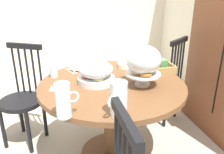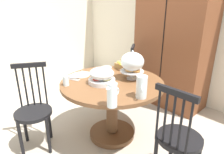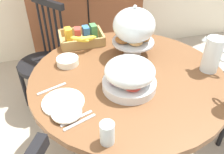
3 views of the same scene
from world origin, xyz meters
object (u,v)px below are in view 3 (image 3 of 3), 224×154
(cereal_basket, at_px, (82,37))
(china_plate_small, at_px, (67,112))
(windsor_chair_by_cabinet, at_px, (44,63))
(pastry_stand_with_dome, at_px, (134,27))
(china_plate_large, at_px, (63,102))
(drinking_glass, at_px, (107,133))
(cereal_bowl, at_px, (68,61))
(dining_table, at_px, (127,101))
(fruit_platter_covered, at_px, (130,75))
(milk_pitcher, at_px, (212,56))

(cereal_basket, bearing_deg, china_plate_small, -105.52)
(windsor_chair_by_cabinet, bearing_deg, pastry_stand_with_dome, -39.50)
(cereal_basket, distance_m, china_plate_large, 0.66)
(pastry_stand_with_dome, bearing_deg, drinking_glass, -117.64)
(cereal_basket, distance_m, drinking_glass, 0.92)
(china_plate_small, bearing_deg, cereal_bowl, 82.44)
(dining_table, bearing_deg, cereal_basket, 112.82)
(pastry_stand_with_dome, height_order, fruit_platter_covered, pastry_stand_with_dome)
(windsor_chair_by_cabinet, xyz_separation_m, cereal_basket, (0.31, -0.26, 0.33))
(windsor_chair_by_cabinet, bearing_deg, milk_pitcher, -38.96)
(pastry_stand_with_dome, distance_m, drinking_glass, 0.77)
(drinking_glass, bearing_deg, milk_pitcher, 26.21)
(pastry_stand_with_dome, height_order, drinking_glass, pastry_stand_with_dome)
(dining_table, bearing_deg, windsor_chair_by_cabinet, 125.08)
(dining_table, distance_m, windsor_chair_by_cabinet, 0.90)
(fruit_platter_covered, height_order, milk_pitcher, milk_pitcher)
(china_plate_large, height_order, china_plate_small, china_plate_small)
(drinking_glass, bearing_deg, china_plate_small, 125.53)
(cereal_basket, xyz_separation_m, drinking_glass, (-0.05, -0.92, 0.01))
(china_plate_large, relative_size, china_plate_small, 1.47)
(dining_table, relative_size, windsor_chair_by_cabinet, 1.21)
(pastry_stand_with_dome, xyz_separation_m, cereal_basket, (-0.30, 0.25, -0.15))
(dining_table, distance_m, drinking_glass, 0.58)
(dining_table, distance_m, fruit_platter_covered, 0.33)
(drinking_glass, bearing_deg, cereal_bowl, 97.71)
(fruit_platter_covered, bearing_deg, cereal_bowl, 131.89)
(cereal_basket, height_order, cereal_bowl, cereal_basket)
(pastry_stand_with_dome, distance_m, cereal_basket, 0.42)
(pastry_stand_with_dome, xyz_separation_m, china_plate_large, (-0.51, -0.37, -0.19))
(pastry_stand_with_dome, bearing_deg, china_plate_small, -137.39)
(pastry_stand_with_dome, distance_m, fruit_platter_covered, 0.39)
(milk_pitcher, bearing_deg, dining_table, 170.15)
(dining_table, relative_size, drinking_glass, 10.77)
(dining_table, relative_size, china_plate_large, 5.38)
(china_plate_small, bearing_deg, dining_table, 31.40)
(china_plate_small, xyz_separation_m, drinking_glass, (0.15, -0.21, 0.04))
(dining_table, xyz_separation_m, china_plate_small, (-0.40, -0.24, 0.23))
(dining_table, bearing_deg, china_plate_large, -159.36)
(cereal_basket, xyz_separation_m, cereal_bowl, (-0.14, -0.26, -0.02))
(dining_table, xyz_separation_m, china_plate_large, (-0.40, -0.15, 0.22))
(cereal_basket, relative_size, china_plate_large, 1.44)
(dining_table, xyz_separation_m, pastry_stand_with_dome, (0.11, 0.22, 0.41))
(milk_pitcher, distance_m, cereal_basket, 0.89)
(china_plate_large, bearing_deg, cereal_bowl, 79.38)
(china_plate_small, bearing_deg, drinking_glass, -54.47)
(china_plate_large, bearing_deg, milk_pitcher, 4.19)
(milk_pitcher, height_order, cereal_bowl, milk_pitcher)
(milk_pitcher, bearing_deg, china_plate_large, -175.81)
(cereal_basket, bearing_deg, china_plate_large, -108.29)
(china_plate_small, bearing_deg, cereal_basket, 74.48)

